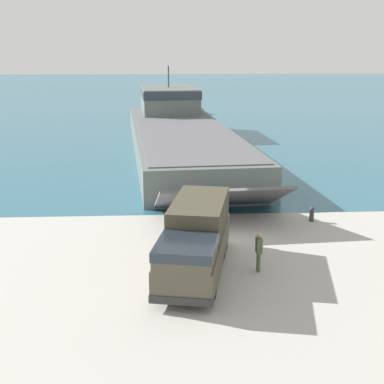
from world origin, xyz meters
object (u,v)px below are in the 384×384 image
soldier_on_ramp (259,249)px  mooring_bollard (312,213)px  military_truck (196,239)px  moored_boat_a (183,108)px  landing_craft (178,129)px  moored_boat_b (189,109)px

soldier_on_ramp → mooring_bollard: 8.12m
military_truck → mooring_bollard: 9.81m
mooring_bollard → moored_boat_a: bearing=95.8°
landing_craft → moored_boat_b: landing_craft is taller
soldier_on_ramp → moored_boat_a: size_ratio=0.26×
soldier_on_ramp → mooring_bollard: size_ratio=2.09×
soldier_on_ramp → moored_boat_b: (-0.11, 61.56, -0.55)m
soldier_on_ramp → mooring_bollard: (4.28, 6.88, -0.58)m
military_truck → moored_boat_a: bearing=-170.2°
landing_craft → moored_boat_a: bearing=82.3°
moored_boat_a → moored_boat_b: size_ratio=1.14×
landing_craft → military_truck: size_ratio=5.05×
soldier_on_ramp → mooring_bollard: soldier_on_ramp is taller
landing_craft → moored_boat_b: (2.59, 31.21, -1.39)m
moored_boat_a → mooring_bollard: 53.23m
moored_boat_a → soldier_on_ramp: bearing=-123.0°
military_truck → moored_boat_b: bearing=-171.1°
mooring_bollard → soldier_on_ramp: bearing=-121.8°
soldier_on_ramp → moored_boat_a: bearing=-91.2°
soldier_on_ramp → moored_boat_b: 61.57m
landing_craft → soldier_on_ramp: (2.70, -30.36, -0.83)m
moored_boat_a → military_truck: bearing=-125.7°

